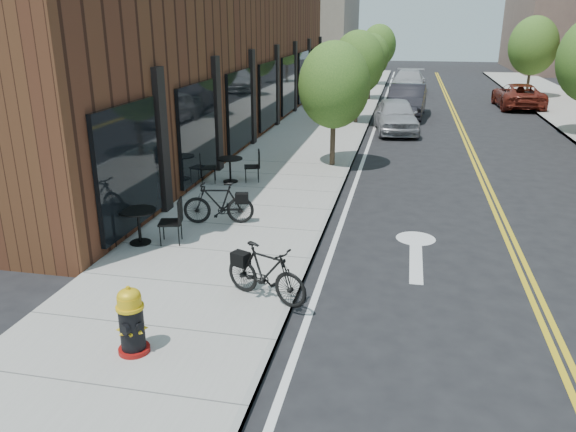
# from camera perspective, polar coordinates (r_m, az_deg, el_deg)

# --- Properties ---
(ground) EXTENTS (120.00, 120.00, 0.00)m
(ground) POSITION_cam_1_polar(r_m,az_deg,el_deg) (9.64, 0.87, -8.47)
(ground) COLOR black
(ground) RESTS_ON ground
(sidewalk_near) EXTENTS (4.00, 70.00, 0.12)m
(sidewalk_near) POSITION_cam_1_polar(r_m,az_deg,el_deg) (19.25, 0.73, 6.00)
(sidewalk_near) COLOR #9E9B93
(sidewalk_near) RESTS_ON ground
(building_near) EXTENTS (5.00, 28.00, 7.00)m
(building_near) POSITION_cam_1_polar(r_m,az_deg,el_deg) (23.82, -8.41, 16.74)
(building_near) COLOR #4B2618
(building_near) RESTS_ON ground
(bg_building_left) EXTENTS (8.00, 14.00, 10.00)m
(bg_building_left) POSITION_cam_1_polar(r_m,az_deg,el_deg) (57.19, 2.34, 19.82)
(bg_building_left) COLOR #726656
(bg_building_left) RESTS_ON ground
(tree_near_a) EXTENTS (2.20, 2.20, 3.81)m
(tree_near_a) POSITION_cam_1_polar(r_m,az_deg,el_deg) (17.62, 4.71, 13.10)
(tree_near_a) COLOR #382B1E
(tree_near_a) RESTS_ON sidewalk_near
(tree_near_b) EXTENTS (2.30, 2.30, 3.98)m
(tree_near_b) POSITION_cam_1_polar(r_m,az_deg,el_deg) (25.53, 7.12, 15.19)
(tree_near_b) COLOR #382B1E
(tree_near_b) RESTS_ON sidewalk_near
(tree_near_c) EXTENTS (2.10, 2.10, 3.67)m
(tree_near_c) POSITION_cam_1_polar(r_m,az_deg,el_deg) (33.51, 8.38, 15.77)
(tree_near_c) COLOR #382B1E
(tree_near_c) RESTS_ON sidewalk_near
(tree_near_d) EXTENTS (2.40, 2.40, 4.11)m
(tree_near_d) POSITION_cam_1_polar(r_m,az_deg,el_deg) (41.47, 9.20, 16.74)
(tree_near_d) COLOR #382B1E
(tree_near_d) RESTS_ON sidewalk_near
(tree_far_c) EXTENTS (2.80, 2.80, 4.62)m
(tree_far_c) POSITION_cam_1_polar(r_m,az_deg,el_deg) (37.07, 23.65, 15.57)
(tree_far_c) COLOR #382B1E
(tree_far_c) RESTS_ON sidewalk_far
(fire_hydrant) EXTENTS (0.58, 0.58, 1.00)m
(fire_hydrant) POSITION_cam_1_polar(r_m,az_deg,el_deg) (8.10, -15.62, -10.27)
(fire_hydrant) COLOR maroon
(fire_hydrant) RESTS_ON sidewalk_near
(bicycle_left) EXTENTS (1.65, 0.78, 0.96)m
(bicycle_left) POSITION_cam_1_polar(r_m,az_deg,el_deg) (12.71, -7.07, 1.31)
(bicycle_left) COLOR black
(bicycle_left) RESTS_ON sidewalk_near
(bicycle_right) EXTENTS (1.65, 1.04, 0.96)m
(bicycle_right) POSITION_cam_1_polar(r_m,az_deg,el_deg) (9.19, -2.27, -5.79)
(bicycle_right) COLOR black
(bicycle_right) RESTS_ON sidewalk_near
(bistro_set_b) EXTENTS (1.78, 0.91, 0.94)m
(bistro_set_b) POSITION_cam_1_polar(r_m,az_deg,el_deg) (11.87, -14.93, -0.55)
(bistro_set_b) COLOR black
(bistro_set_b) RESTS_ON sidewalk_near
(bistro_set_c) EXTENTS (1.71, 0.90, 0.90)m
(bistro_set_c) POSITION_cam_1_polar(r_m,az_deg,el_deg) (16.02, -5.91, 5.04)
(bistro_set_c) COLOR black
(bistro_set_c) RESTS_ON sidewalk_near
(parked_car_a) EXTENTS (2.19, 4.30, 1.40)m
(parked_car_a) POSITION_cam_1_polar(r_m,az_deg,el_deg) (24.30, 10.90, 10.00)
(parked_car_a) COLOR #9D9EA5
(parked_car_a) RESTS_ON ground
(parked_car_b) EXTENTS (1.94, 4.80, 1.55)m
(parked_car_b) POSITION_cam_1_polar(r_m,az_deg,el_deg) (28.35, 11.98, 11.38)
(parked_car_b) COLOR black
(parked_car_b) RESTS_ON ground
(parked_car_c) EXTENTS (2.34, 5.24, 1.49)m
(parked_car_c) POSITION_cam_1_polar(r_m,az_deg,el_deg) (37.22, 12.11, 13.13)
(parked_car_c) COLOR #AFB0B4
(parked_car_c) RESTS_ON ground
(parked_car_far) EXTENTS (2.30, 4.76, 1.31)m
(parked_car_far) POSITION_cam_1_polar(r_m,az_deg,el_deg) (33.03, 22.33, 11.24)
(parked_car_far) COLOR maroon
(parked_car_far) RESTS_ON ground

